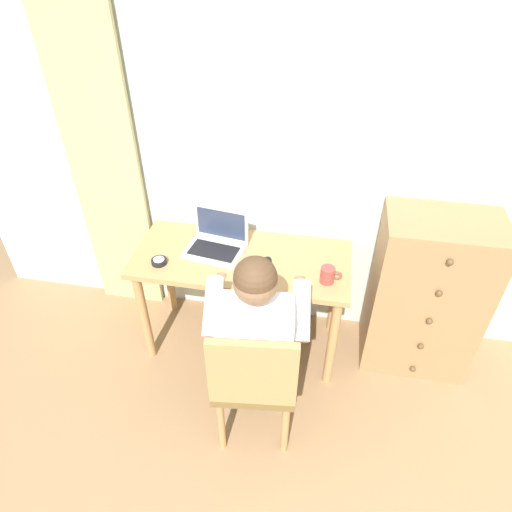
{
  "coord_description": "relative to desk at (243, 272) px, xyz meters",
  "views": [
    {
      "loc": [
        -0.0,
        -0.17,
        2.39
      ],
      "look_at": [
        -0.35,
        1.75,
        0.84
      ],
      "focal_mm": 31.34,
      "sensor_mm": 36.0,
      "label": 1
    }
  ],
  "objects": [
    {
      "name": "chair",
      "position": [
        0.2,
        -0.66,
        -0.12
      ],
      "size": [
        0.46,
        0.45,
        0.9
      ],
      "color": "brown",
      "rests_on": "ground_plane"
    },
    {
      "name": "wall_back",
      "position": [
        0.45,
        0.35,
        0.62
      ],
      "size": [
        4.8,
        0.05,
        2.5
      ],
      "primitive_type": "cube",
      "color": "silver",
      "rests_on": "ground_plane"
    },
    {
      "name": "curtain_panel",
      "position": [
        -0.92,
        0.28,
        0.44
      ],
      "size": [
        0.46,
        0.03,
        2.15
      ],
      "primitive_type": "cube",
      "color": "#CCB77A",
      "rests_on": "ground_plane"
    },
    {
      "name": "desk_clock",
      "position": [
        -0.46,
        -0.14,
        0.13
      ],
      "size": [
        0.09,
        0.09,
        0.03
      ],
      "color": "black",
      "rests_on": "desk"
    },
    {
      "name": "desk",
      "position": [
        0.0,
        0.0,
        0.0
      ],
      "size": [
        1.28,
        0.57,
        0.74
      ],
      "color": "tan",
      "rests_on": "ground_plane"
    },
    {
      "name": "person_seated",
      "position": [
        0.18,
        -0.48,
        0.06
      ],
      "size": [
        0.57,
        0.61,
        1.22
      ],
      "color": "#6B84AD",
      "rests_on": "ground_plane"
    },
    {
      "name": "laptop",
      "position": [
        -0.16,
        0.06,
        0.17
      ],
      "size": [
        0.37,
        0.3,
        0.24
      ],
      "color": "silver",
      "rests_on": "desk"
    },
    {
      "name": "dresser",
      "position": [
        1.11,
        0.09,
        -0.09
      ],
      "size": [
        0.63,
        0.44,
        1.08
      ],
      "color": "#9E754C",
      "rests_on": "ground_plane"
    },
    {
      "name": "computer_mouse",
      "position": [
        0.15,
        -0.04,
        0.13
      ],
      "size": [
        0.07,
        0.11,
        0.03
      ],
      "primitive_type": "ellipsoid",
      "rotation": [
        0.0,
        0.0,
        -0.15
      ],
      "color": "black",
      "rests_on": "desk"
    },
    {
      "name": "coffee_mug",
      "position": [
        0.51,
        -0.13,
        0.16
      ],
      "size": [
        0.12,
        0.08,
        0.09
      ],
      "color": "#9E3D38",
      "rests_on": "desk"
    }
  ]
}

